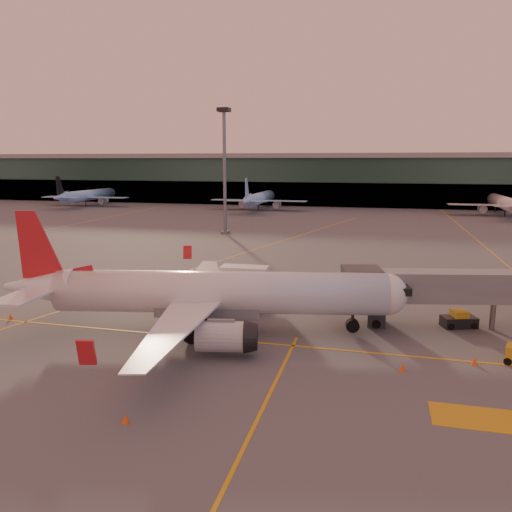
# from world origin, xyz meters

# --- Properties ---
(ground) EXTENTS (600.00, 600.00, 0.00)m
(ground) POSITION_xyz_m (0.00, 0.00, 0.00)
(ground) COLOR #4C4F54
(ground) RESTS_ON ground
(taxi_markings) EXTENTS (100.12, 173.00, 0.01)m
(taxi_markings) POSITION_xyz_m (-7.32, 44.49, 0.01)
(taxi_markings) COLOR orange
(taxi_markings) RESTS_ON ground
(terminal) EXTENTS (400.00, 20.00, 17.60)m
(terminal) POSITION_xyz_m (0.00, 141.79, 8.76)
(terminal) COLOR #19382D
(terminal) RESTS_ON ground
(mast_west_near) EXTENTS (2.40, 2.40, 25.60)m
(mast_west_near) POSITION_xyz_m (-20.00, 66.00, 14.86)
(mast_west_near) COLOR slate
(mast_west_near) RESTS_ON ground
(distant_aircraft_row) EXTENTS (225.00, 34.00, 13.00)m
(distant_aircraft_row) POSITION_xyz_m (-53.75, 118.00, 0.00)
(distant_aircraft_row) COLOR #97C4FC
(distant_aircraft_row) RESTS_ON ground
(main_airplane) EXTENTS (35.60, 32.33, 10.81)m
(main_airplane) POSITION_xyz_m (-3.01, 6.48, 3.51)
(main_airplane) COLOR white
(main_airplane) RESTS_ON ground
(jet_bridge) EXTENTS (28.06, 8.72, 5.51)m
(jet_bridge) POSITION_xyz_m (23.16, 13.82, 3.77)
(jet_bridge) COLOR slate
(jet_bridge) RESTS_ON ground
(catering_truck) EXTENTS (5.15, 2.46, 3.93)m
(catering_truck) POSITION_xyz_m (-2.27, 16.72, 2.24)
(catering_truck) COLOR red
(catering_truck) RESTS_ON ground
(pushback_tug) EXTENTS (3.39, 2.48, 1.56)m
(pushback_tug) POSITION_xyz_m (19.02, 13.43, 0.64)
(pushback_tug) COLOR black
(pushback_tug) RESTS_ON ground
(cone_nose) EXTENTS (0.47, 0.47, 0.60)m
(cone_nose) POSITION_xyz_m (18.90, 4.49, 0.29)
(cone_nose) COLOR #F5550C
(cone_nose) RESTS_ON ground
(cone_tail) EXTENTS (0.43, 0.43, 0.54)m
(cone_tail) POSITION_xyz_m (-22.76, 5.43, 0.26)
(cone_tail) COLOR #F5550C
(cone_tail) RESTS_ON ground
(cone_wing_right) EXTENTS (0.46, 0.46, 0.58)m
(cone_wing_right) POSITION_xyz_m (-2.39, -9.56, 0.28)
(cone_wing_right) COLOR #F5550C
(cone_wing_right) RESTS_ON ground
(cone_wing_left) EXTENTS (0.41, 0.41, 0.53)m
(cone_wing_left) POSITION_xyz_m (-3.63, 23.58, 0.25)
(cone_wing_left) COLOR #F5550C
(cone_wing_left) RESTS_ON ground
(cone_fwd) EXTENTS (0.44, 0.44, 0.56)m
(cone_fwd) POSITION_xyz_m (13.59, 1.99, 0.27)
(cone_fwd) COLOR #F5550C
(cone_fwd) RESTS_ON ground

